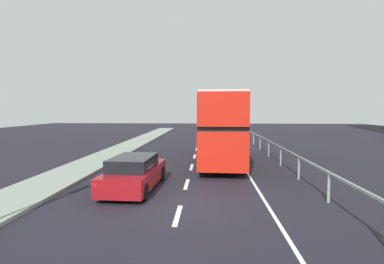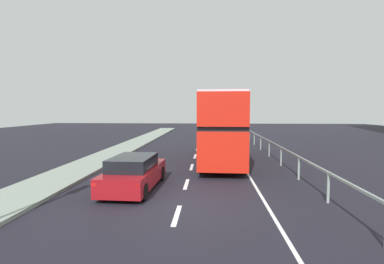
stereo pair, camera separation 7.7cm
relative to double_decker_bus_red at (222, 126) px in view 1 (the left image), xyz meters
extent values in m
cube|color=black|center=(-1.84, -8.90, -2.34)|extent=(73.60, 120.00, 0.10)
cube|color=gray|center=(-7.96, -8.90, -2.22)|extent=(2.46, 80.00, 0.14)
cube|color=silver|center=(-1.84, -10.20, -2.29)|extent=(0.16, 1.87, 0.01)
cube|color=silver|center=(-1.84, -6.28, -2.29)|extent=(0.16, 1.87, 0.01)
cube|color=silver|center=(-1.84, -2.36, -2.29)|extent=(0.16, 1.87, 0.01)
cube|color=silver|center=(-1.84, 1.57, -2.29)|extent=(0.16, 1.87, 0.01)
cube|color=silver|center=(-1.84, 5.49, -2.29)|extent=(0.16, 1.87, 0.01)
cube|color=silver|center=(-1.84, 9.41, -2.29)|extent=(0.16, 1.87, 0.01)
cube|color=silver|center=(-1.84, 13.33, -2.29)|extent=(0.16, 1.87, 0.01)
cube|color=silver|center=(-1.84, 17.25, -2.29)|extent=(0.16, 1.87, 0.01)
cube|color=silver|center=(-1.84, 21.17, -2.29)|extent=(0.16, 1.87, 0.01)
cube|color=silver|center=(1.19, 0.10, -2.29)|extent=(0.12, 46.00, 0.01)
cube|color=gray|center=(3.43, 0.10, -1.20)|extent=(0.08, 42.00, 0.08)
cylinder|color=gray|center=(3.43, -8.65, -1.75)|extent=(0.10, 0.10, 1.09)
cylinder|color=gray|center=(3.43, -5.15, -1.75)|extent=(0.10, 0.10, 1.09)
cylinder|color=gray|center=(3.43, -1.65, -1.75)|extent=(0.10, 0.10, 1.09)
cylinder|color=gray|center=(3.43, 1.85, -1.75)|extent=(0.10, 0.10, 1.09)
cylinder|color=gray|center=(3.43, 5.35, -1.75)|extent=(0.10, 0.10, 1.09)
cylinder|color=gray|center=(3.43, 8.85, -1.75)|extent=(0.10, 0.10, 1.09)
cylinder|color=gray|center=(3.43, 12.35, -1.75)|extent=(0.10, 0.10, 1.09)
cylinder|color=gray|center=(3.43, 15.85, -1.75)|extent=(0.10, 0.10, 1.09)
cylinder|color=gray|center=(3.43, 19.35, -1.75)|extent=(0.10, 0.10, 1.09)
cube|color=red|center=(0.00, -0.01, -0.97)|extent=(2.84, 11.08, 1.94)
cube|color=black|center=(0.00, -0.01, 0.12)|extent=(2.84, 10.64, 0.24)
cube|color=red|center=(0.00, -0.01, 1.06)|extent=(2.84, 11.08, 1.64)
cube|color=silver|center=(0.00, -0.01, 1.93)|extent=(2.78, 10.86, 0.10)
cube|color=black|center=(0.19, 5.47, -0.87)|extent=(2.21, 0.12, 1.36)
cube|color=yellow|center=(0.19, 5.47, 1.47)|extent=(1.47, 0.09, 0.28)
cylinder|color=black|center=(-0.99, 4.13, -1.79)|extent=(0.31, 1.01, 1.00)
cylinder|color=black|center=(1.27, 4.05, -1.79)|extent=(0.31, 1.01, 1.00)
cylinder|color=black|center=(-1.26, -3.87, -1.79)|extent=(0.31, 1.01, 1.00)
cylinder|color=black|center=(0.99, -3.95, -1.79)|extent=(0.31, 1.01, 1.00)
cube|color=maroon|center=(-3.96, -7.12, -1.75)|extent=(1.96, 4.63, 0.72)
cube|color=black|center=(-3.97, -7.35, -1.14)|extent=(1.66, 2.57, 0.51)
cube|color=red|center=(-4.84, -9.34, -1.57)|extent=(0.16, 0.07, 0.12)
cube|color=red|center=(-3.26, -9.40, -1.57)|extent=(0.16, 0.07, 0.12)
cylinder|color=black|center=(-4.71, -5.50, -1.97)|extent=(0.23, 0.65, 0.64)
cylinder|color=black|center=(-3.09, -5.57, -1.97)|extent=(0.23, 0.65, 0.64)
cylinder|color=black|center=(-4.83, -8.67, -1.97)|extent=(0.23, 0.65, 0.64)
cylinder|color=black|center=(-3.22, -8.73, -1.97)|extent=(0.23, 0.65, 0.64)
camera|label=1|loc=(-0.89, -19.26, 1.05)|focal=27.67mm
camera|label=2|loc=(-0.81, -19.26, 1.05)|focal=27.67mm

